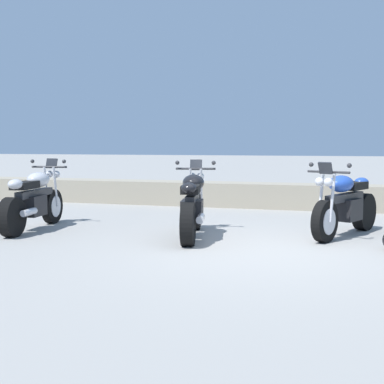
% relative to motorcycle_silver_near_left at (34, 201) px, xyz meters
% --- Properties ---
extents(ground_plane, '(120.00, 120.00, 0.00)m').
position_rel_motorcycle_silver_near_left_xyz_m(ground_plane, '(3.94, -0.62, -0.49)').
color(ground_plane, gray).
extents(stone_wall, '(36.00, 0.80, 0.55)m').
position_rel_motorcycle_silver_near_left_xyz_m(stone_wall, '(3.94, 4.18, -0.21)').
color(stone_wall, gray).
rests_on(stone_wall, ground).
extents(motorcycle_silver_near_left, '(0.70, 2.06, 1.18)m').
position_rel_motorcycle_silver_near_left_xyz_m(motorcycle_silver_near_left, '(0.00, 0.00, 0.00)').
color(motorcycle_silver_near_left, black).
rests_on(motorcycle_silver_near_left, ground).
extents(motorcycle_black_centre, '(0.80, 2.05, 1.18)m').
position_rel_motorcycle_silver_near_left_xyz_m(motorcycle_black_centre, '(2.76, 0.08, 0.00)').
color(motorcycle_black_centre, black).
rests_on(motorcycle_black_centre, ground).
extents(motorcycle_blue_far_right, '(1.07, 1.95, 1.18)m').
position_rel_motorcycle_silver_near_left_xyz_m(motorcycle_blue_far_right, '(5.03, 0.83, 0.00)').
color(motorcycle_blue_far_right, black).
rests_on(motorcycle_blue_far_right, ground).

